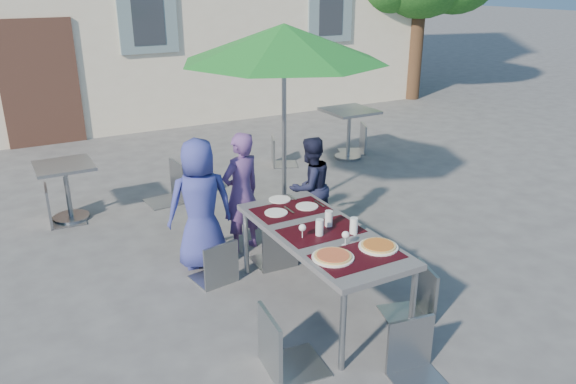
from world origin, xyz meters
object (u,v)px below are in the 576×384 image
chair_1 (276,220)px  child_0 (200,204)px  patio_umbrella (284,45)px  bg_chair_l_1 (279,135)px  chair_0 (215,237)px  pizza_near_left (333,256)px  child_2 (310,187)px  bg_chair_r_1 (358,121)px  chair_2 (311,203)px  chair_3 (282,305)px  chair_5 (419,320)px  cafe_table_1 (349,123)px  dining_table (321,237)px  child_1 (241,193)px  pizza_near_right (378,246)px  cafe_table_0 (66,183)px  bg_chair_l_0 (54,182)px  chair_4 (419,264)px  bg_chair_r_0 (168,159)px

chair_1 → child_0: bearing=148.7°
patio_umbrella → bg_chair_l_1: size_ratio=2.80×
chair_0 → pizza_near_left: bearing=-69.8°
pizza_near_left → chair_1: chair_1 is taller
child_2 → bg_chair_r_1: bearing=-145.7°
bg_chair_r_1 → child_2: bearing=-134.9°
chair_0 → chair_2: size_ratio=0.82×
chair_3 → bg_chair_r_1: size_ratio=1.07×
chair_5 → bg_chair_r_1: size_ratio=0.94×
cafe_table_1 → dining_table: bearing=-127.9°
patio_umbrella → dining_table: bearing=-109.8°
child_1 → pizza_near_right: bearing=86.0°
child_2 → cafe_table_0: 3.02m
chair_1 → bg_chair_l_0: (-1.84, 2.26, 0.01)m
chair_1 → pizza_near_left: bearing=-98.2°
chair_4 → patio_umbrella: patio_umbrella is taller
chair_1 → bg_chair_l_1: bearing=61.5°
pizza_near_left → cafe_table_0: bearing=112.2°
pizza_near_right → chair_3: chair_3 is taller
chair_3 → chair_5: size_ratio=1.14×
chair_5 → bg_chair_r_0: bg_chair_r_0 is taller
child_0 → bg_chair_l_0: child_0 is taller
patio_umbrella → bg_chair_l_1: patio_umbrella is taller
chair_3 → cafe_table_0: size_ratio=1.38×
pizza_near_left → bg_chair_l_1: bg_chair_l_1 is taller
child_2 → bg_chair_r_0: child_2 is taller
pizza_near_right → chair_4: chair_4 is taller
child_2 → bg_chair_r_1: size_ratio=1.26×
cafe_table_0 → bg_chair_l_1: (3.30, 0.63, 0.03)m
bg_chair_l_0 → bg_chair_r_0: 1.45m
cafe_table_0 → child_0: bearing=-62.0°
chair_3 → chair_4: (1.41, 0.11, -0.07)m
chair_4 → bg_chair_r_0: bg_chair_r_0 is taller
pizza_near_left → chair_4: chair_4 is taller
pizza_near_right → chair_1: bearing=99.9°
child_0 → cafe_table_0: (-1.03, 1.94, -0.20)m
pizza_near_right → bg_chair_l_0: (-2.08, 3.63, -0.23)m
chair_1 → bg_chair_l_0: 2.92m
child_0 → bg_chair_r_0: size_ratio=1.35×
dining_table → bg_chair_r_1: bg_chair_r_1 is taller
child_1 → bg_chair_r_1: (3.28, 2.42, -0.13)m
cafe_table_0 → bg_chair_r_1: (4.83, 0.62, 0.06)m
child_1 → child_2: size_ratio=1.14×
chair_1 → chair_5: 2.07m
cafe_table_1 → bg_chair_r_1: bearing=32.0°
patio_umbrella → cafe_table_1: size_ratio=2.95×
child_1 → bg_chair_r_1: 4.08m
bg_chair_l_0 → bg_chair_r_1: bg_chair_r_1 is taller
child_1 → chair_0: bearing=30.7°
bg_chair_l_0 → bg_chair_r_0: size_ratio=0.91×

